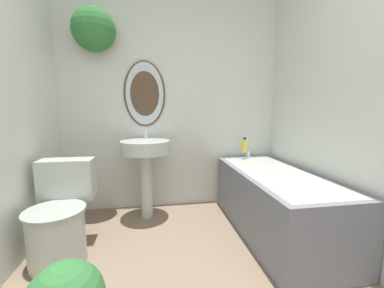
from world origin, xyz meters
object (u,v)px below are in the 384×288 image
object	(u,v)px
toilet	(60,218)
bathtub	(275,201)
pedestal_sink	(146,156)
shampoo_bottle	(244,145)

from	to	relation	value
toilet	bathtub	xyz separation A→B (m)	(1.79, 0.07, -0.02)
pedestal_sink	bathtub	world-z (taller)	pedestal_sink
toilet	bathtub	world-z (taller)	toilet
pedestal_sink	shampoo_bottle	bearing A→B (deg)	6.53
toilet	pedestal_sink	size ratio (longest dim) A/B	0.79
toilet	shampoo_bottle	world-z (taller)	shampoo_bottle
pedestal_sink	shampoo_bottle	distance (m)	1.12
bathtub	shampoo_bottle	xyz separation A→B (m)	(-0.05, 0.63, 0.42)
bathtub	shampoo_bottle	world-z (taller)	shampoo_bottle
bathtub	pedestal_sink	bearing A→B (deg)	156.70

